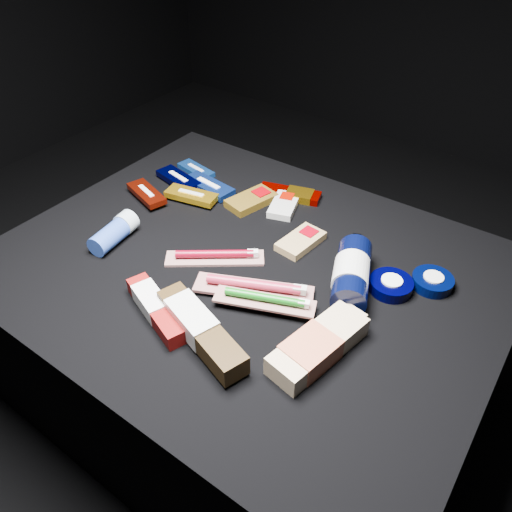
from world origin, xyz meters
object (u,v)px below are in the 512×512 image
Objects in this scene: deodorant_stick at (115,233)px; toothpaste_carton_red at (155,307)px; lotion_bottle at (352,273)px; bodywash_bottle at (317,347)px.

deodorant_stick reaches higher than toothpaste_carton_red.
bodywash_bottle is at bearing -102.56° from lotion_bottle.
toothpaste_carton_red is at bearing -152.55° from bodywash_bottle.
deodorant_stick is (-0.50, 0.02, 0.00)m from bodywash_bottle.
lotion_bottle is 0.18m from bodywash_bottle.
lotion_bottle is 0.50m from deodorant_stick.
lotion_bottle is at bearing 11.00° from deodorant_stick.
lotion_bottle is 1.18× the size of toothpaste_carton_red.
lotion_bottle is at bearing 110.48° from bodywash_bottle.
lotion_bottle is 0.37m from toothpaste_carton_red.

